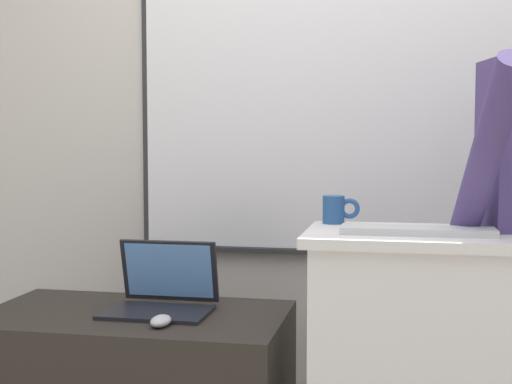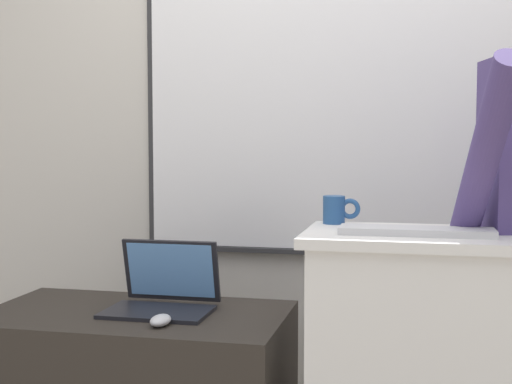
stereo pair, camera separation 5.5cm
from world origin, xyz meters
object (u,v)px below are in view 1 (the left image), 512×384
object	(u,v)px
laptop	(163,290)
computer_mouse_by_laptop	(161,321)
wireless_keyboard	(417,231)
coffee_mug	(336,209)

from	to	relation	value
laptop	computer_mouse_by_laptop	size ratio (longest dim) A/B	3.48
wireless_keyboard	computer_mouse_by_laptop	world-z (taller)	wireless_keyboard
wireless_keyboard	coffee_mug	world-z (taller)	coffee_mug
computer_mouse_by_laptop	coffee_mug	size ratio (longest dim) A/B	0.84
laptop	coffee_mug	distance (m)	0.65
wireless_keyboard	coffee_mug	bearing A→B (deg)	139.82
laptop	computer_mouse_by_laptop	xyz separation A→B (m)	(0.06, -0.21, -0.05)
laptop	wireless_keyboard	distance (m)	0.89
laptop	computer_mouse_by_laptop	world-z (taller)	laptop
laptop	computer_mouse_by_laptop	bearing A→B (deg)	-73.36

